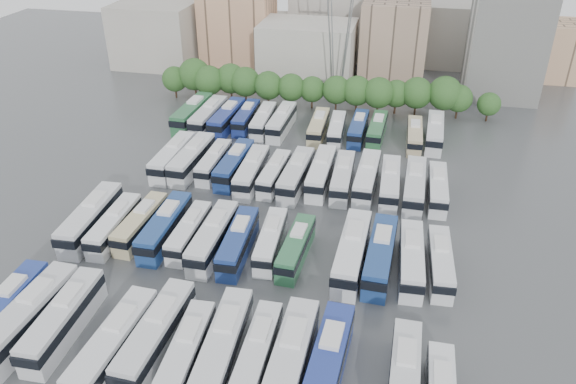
% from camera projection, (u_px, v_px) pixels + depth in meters
% --- Properties ---
extents(ground, '(220.00, 220.00, 0.00)m').
position_uv_depth(ground, '(267.00, 227.00, 72.76)').
color(ground, '#424447').
rests_on(ground, ground).
extents(tree_line, '(64.97, 7.62, 8.06)m').
position_uv_depth(tree_line, '(314.00, 87.00, 106.46)').
color(tree_line, black).
rests_on(tree_line, ground).
extents(city_buildings, '(102.00, 35.00, 20.00)m').
position_uv_depth(city_buildings, '(311.00, 28.00, 130.97)').
color(city_buildings, '#9E998E').
rests_on(city_buildings, ground).
extents(apartment_tower, '(14.00, 14.00, 26.00)m').
position_uv_depth(apartment_tower, '(508.00, 30.00, 109.01)').
color(apartment_tower, silver).
rests_on(apartment_tower, ground).
extents(electricity_pylon, '(9.00, 6.91, 33.83)m').
position_uv_depth(electricity_pylon, '(341.00, 1.00, 105.33)').
color(electricity_pylon, slate).
rests_on(electricity_pylon, ground).
extents(bus_r0_s0, '(2.93, 12.37, 3.86)m').
position_uv_depth(bus_r0_s0, '(6.00, 308.00, 56.51)').
color(bus_r0_s0, navy).
rests_on(bus_r0_s0, ground).
extents(bus_r0_s1, '(3.53, 13.71, 4.27)m').
position_uv_depth(bus_r0_s1, '(29.00, 316.00, 55.19)').
color(bus_r0_s1, silver).
rests_on(bus_r0_s1, ground).
extents(bus_r0_s2, '(3.12, 12.70, 3.96)m').
position_uv_depth(bus_r0_s2, '(64.00, 319.00, 55.12)').
color(bus_r0_s2, silver).
rests_on(bus_r0_s2, ground).
extents(bus_r0_s4, '(3.45, 13.16, 4.09)m').
position_uv_depth(bus_r0_s4, '(114.00, 344.00, 52.09)').
color(bus_r0_s4, silver).
rests_on(bus_r0_s4, ground).
extents(bus_r0_s5, '(3.32, 13.10, 4.08)m').
position_uv_depth(bus_r0_s5, '(156.00, 335.00, 53.16)').
color(bus_r0_s5, silver).
rests_on(bus_r0_s5, ground).
extents(bus_r0_s6, '(3.12, 11.72, 3.64)m').
position_uv_depth(bus_r0_s6, '(186.00, 354.00, 51.36)').
color(bus_r0_s6, silver).
rests_on(bus_r0_s6, ground).
extents(bus_r0_s7, '(3.42, 13.06, 4.06)m').
position_uv_depth(bus_r0_s7, '(224.00, 345.00, 51.97)').
color(bus_r0_s7, silver).
rests_on(bus_r0_s7, ground).
extents(bus_r0_s8, '(2.60, 11.30, 3.54)m').
position_uv_depth(bus_r0_s8, '(258.00, 352.00, 51.56)').
color(bus_r0_s8, silver).
rests_on(bus_r0_s8, ground).
extents(bus_r0_s9, '(3.09, 13.65, 4.27)m').
position_uv_depth(bus_r0_s9, '(290.00, 362.00, 50.14)').
color(bus_r0_s9, silver).
rests_on(bus_r0_s9, ground).
extents(bus_r0_s10, '(3.40, 12.99, 4.04)m').
position_uv_depth(bus_r0_s10, '(328.00, 363.00, 50.19)').
color(bus_r0_s10, navy).
rests_on(bus_r0_s10, ground).
extents(bus_r0_s12, '(2.75, 12.00, 3.76)m').
position_uv_depth(bus_r0_s12, '(404.00, 379.00, 48.79)').
color(bus_r0_s12, silver).
rests_on(bus_r0_s12, ground).
extents(bus_r1_s0, '(3.52, 13.41, 4.17)m').
position_uv_depth(bus_r1_s0, '(91.00, 218.00, 70.82)').
color(bus_r1_s0, silver).
rests_on(bus_r1_s0, ground).
extents(bus_r1_s1, '(2.76, 11.49, 3.59)m').
position_uv_depth(bus_r1_s1, '(114.00, 225.00, 69.96)').
color(bus_r1_s1, silver).
rests_on(bus_r1_s1, ground).
extents(bus_r1_s2, '(2.86, 11.36, 3.54)m').
position_uv_depth(bus_r1_s2, '(141.00, 223.00, 70.41)').
color(bus_r1_s2, '#C2B485').
rests_on(bus_r1_s2, ground).
extents(bus_r1_s3, '(2.82, 12.47, 3.91)m').
position_uv_depth(bus_r1_s3, '(165.00, 226.00, 69.37)').
color(bus_r1_s3, navy).
rests_on(bus_r1_s3, ground).
extents(bus_r1_s4, '(2.36, 10.79, 3.38)m').
position_uv_depth(bus_r1_s4, '(189.00, 232.00, 68.80)').
color(bus_r1_s4, silver).
rests_on(bus_r1_s4, ground).
extents(bus_r1_s5, '(2.85, 12.52, 3.92)m').
position_uv_depth(bus_r1_s5, '(213.00, 237.00, 67.41)').
color(bus_r1_s5, silver).
rests_on(bus_r1_s5, ground).
extents(bus_r1_s6, '(3.03, 11.86, 3.69)m').
position_uv_depth(bus_r1_s6, '(238.00, 242.00, 66.70)').
color(bus_r1_s6, navy).
rests_on(bus_r1_s6, ground).
extents(bus_r1_s7, '(2.96, 11.07, 3.44)m').
position_uv_depth(bus_r1_s7, '(271.00, 240.00, 67.19)').
color(bus_r1_s7, silver).
rests_on(bus_r1_s7, ground).
extents(bus_r1_s8, '(2.92, 11.02, 3.43)m').
position_uv_depth(bus_r1_s8, '(296.00, 247.00, 65.94)').
color(bus_r1_s8, '#2C6741').
rests_on(bus_r1_s8, ground).
extents(bus_r1_s10, '(3.29, 13.55, 4.23)m').
position_uv_depth(bus_r1_s10, '(352.00, 251.00, 64.57)').
color(bus_r1_s10, silver).
rests_on(bus_r1_s10, ground).
extents(bus_r1_s11, '(3.29, 12.99, 4.05)m').
position_uv_depth(bus_r1_s11, '(380.00, 255.00, 64.16)').
color(bus_r1_s11, navy).
rests_on(bus_r1_s11, ground).
extents(bus_r1_s12, '(3.09, 12.17, 3.79)m').
position_uv_depth(bus_r1_s12, '(411.00, 259.00, 63.71)').
color(bus_r1_s12, silver).
rests_on(bus_r1_s12, ground).
extents(bus_r1_s13, '(2.95, 11.30, 3.51)m').
position_uv_depth(bus_r1_s13, '(440.00, 262.00, 63.42)').
color(bus_r1_s13, silver).
rests_on(bus_r1_s13, ground).
extents(bus_r2_s1, '(2.89, 12.76, 4.00)m').
position_uv_depth(bus_r2_s1, '(173.00, 157.00, 86.01)').
color(bus_r2_s1, silver).
rests_on(bus_r2_s1, ground).
extents(bus_r2_s2, '(3.22, 13.00, 4.05)m').
position_uv_depth(bus_r2_s2, '(192.00, 158.00, 85.52)').
color(bus_r2_s2, silver).
rests_on(bus_r2_s2, ground).
extents(bus_r2_s3, '(2.45, 11.09, 3.48)m').
position_uv_depth(bus_r2_s3, '(214.00, 162.00, 85.13)').
color(bus_r2_s3, silver).
rests_on(bus_r2_s3, ground).
extents(bus_r2_s4, '(3.07, 12.43, 3.88)m').
position_uv_depth(bus_r2_s4, '(234.00, 164.00, 83.99)').
color(bus_r2_s4, navy).
rests_on(bus_r2_s4, ground).
extents(bus_r2_s5, '(2.92, 12.36, 3.86)m').
position_uv_depth(bus_r2_s5, '(252.00, 171.00, 82.03)').
color(bus_r2_s5, silver).
rests_on(bus_r2_s5, ground).
extents(bus_r2_s6, '(2.92, 11.11, 3.45)m').
position_uv_depth(bus_r2_s6, '(274.00, 173.00, 81.89)').
color(bus_r2_s6, silver).
rests_on(bus_r2_s6, ground).
extents(bus_r2_s7, '(3.29, 12.81, 3.99)m').
position_uv_depth(bus_r2_s7, '(296.00, 174.00, 81.06)').
color(bus_r2_s7, silver).
rests_on(bus_r2_s7, ground).
extents(bus_r2_s8, '(2.79, 12.60, 3.95)m').
position_uv_depth(bus_r2_s8, '(321.00, 172.00, 81.65)').
color(bus_r2_s8, white).
rests_on(bus_r2_s8, ground).
extents(bus_r2_s9, '(2.97, 12.05, 3.76)m').
position_uv_depth(bus_r2_s9, '(343.00, 177.00, 80.61)').
color(bus_r2_s9, silver).
rests_on(bus_r2_s9, ground).
extents(bus_r2_s10, '(3.08, 12.61, 3.93)m').
position_uv_depth(bus_r2_s10, '(367.00, 177.00, 80.39)').
color(bus_r2_s10, silver).
rests_on(bus_r2_s10, ground).
extents(bus_r2_s11, '(2.92, 12.11, 3.78)m').
position_uv_depth(bus_r2_s11, '(390.00, 183.00, 79.15)').
color(bus_r2_s11, silver).
rests_on(bus_r2_s11, ground).
extents(bus_r2_s12, '(3.01, 12.78, 4.00)m').
position_uv_depth(bus_r2_s12, '(414.00, 186.00, 78.20)').
color(bus_r2_s12, silver).
rests_on(bus_r2_s12, ground).
extents(bus_r2_s13, '(2.60, 11.44, 3.58)m').
position_uv_depth(bus_r2_s13, '(438.00, 188.00, 77.96)').
color(bus_r2_s13, silver).
rests_on(bus_r2_s13, ground).
extents(bus_r3_s0, '(3.40, 13.55, 4.22)m').
position_uv_depth(bus_r3_s0, '(192.00, 113.00, 101.03)').
color(bus_r3_s0, '#2A643C').
rests_on(bus_r3_s0, ground).
extents(bus_r3_s1, '(3.20, 13.13, 4.10)m').
position_uv_depth(bus_r3_s1, '(209.00, 116.00, 99.98)').
color(bus_r3_s1, silver).
rests_on(bus_r3_s1, ground).
extents(bus_r3_s2, '(3.33, 12.90, 4.02)m').
position_uv_depth(bus_r3_s2, '(227.00, 118.00, 99.44)').
color(bus_r3_s2, navy).
rests_on(bus_r3_s2, ground).
extents(bus_r3_s3, '(2.66, 11.45, 3.58)m').
position_uv_depth(bus_r3_s3, '(246.00, 117.00, 100.25)').
color(bus_r3_s3, navy).
rests_on(bus_r3_s3, ground).
extents(bus_r3_s4, '(2.90, 11.72, 3.65)m').
position_uv_depth(bus_r3_s4, '(263.00, 121.00, 98.76)').
color(bus_r3_s4, silver).
rests_on(bus_r3_s4, ground).
extents(bus_r3_s5, '(2.98, 12.29, 3.84)m').
position_uv_depth(bus_r3_s5, '(282.00, 121.00, 98.20)').
color(bus_r3_s5, silver).
rests_on(bus_r3_s5, ground).
extents(bus_r3_s7, '(2.71, 11.40, 3.56)m').
position_uv_depth(bus_r3_s7, '(318.00, 127.00, 96.61)').
color(bus_r3_s7, '#C2B486').
rests_on(bus_r3_s7, ground).
extents(bus_r3_s8, '(2.86, 10.88, 3.38)m').
position_uv_depth(bus_r3_s8, '(337.00, 129.00, 95.84)').
color(bus_r3_s8, silver).
rests_on(bus_r3_s8, ground).
extents(bus_r3_s9, '(2.70, 11.29, 3.53)m').
position_uv_depth(bus_r3_s9, '(358.00, 128.00, 96.03)').
color(bus_r3_s9, navy).
rests_on(bus_r3_s9, ground).
extents(bus_r3_s10, '(2.91, 11.32, 3.52)m').
position_uv_depth(bus_r3_s10, '(377.00, 129.00, 95.63)').
color(bus_r3_s10, '#2B653A').
rests_on(bus_r3_s10, ground).
extents(bus_r3_s12, '(2.67, 11.15, 3.48)m').
position_uv_depth(bus_r3_s12, '(414.00, 135.00, 93.54)').
color(bus_r3_s12, tan).
rests_on(bus_r3_s12, ground).
extents(bus_r3_s13, '(3.11, 12.54, 3.91)m').
position_uv_depth(bus_r3_s13, '(435.00, 132.00, 94.18)').
color(bus_r3_s13, silver).
rests_on(bus_r3_s13, ground).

